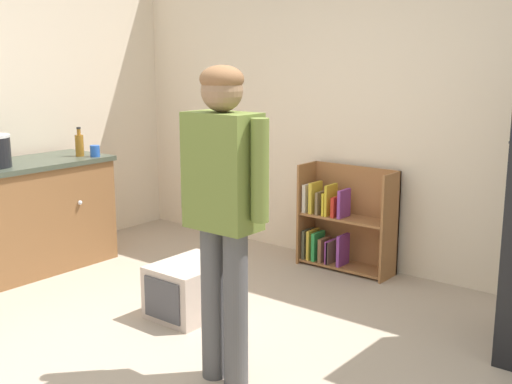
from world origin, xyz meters
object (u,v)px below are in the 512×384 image
Objects in this scene: bookshelf at (342,224)px; standing_person at (223,197)px; blue_cup at (95,151)px; pet_carrier at (191,289)px; amber_bottle at (79,145)px.

standing_person is at bearing -75.86° from bookshelf.
standing_person is 2.44m from blue_cup.
standing_person is 1.28m from pet_carrier.
amber_bottle is (-2.38, 0.87, -0.02)m from standing_person.
amber_bottle reaches higher than blue_cup.
pet_carrier is 5.81× the size of blue_cup.
amber_bottle is 0.15m from blue_cup.
standing_person reaches higher than bookshelf.
bookshelf is at bearing 79.69° from pet_carrier.
standing_person is 2.53m from amber_bottle.
standing_person is 3.06× the size of pet_carrier.
blue_cup reaches higher than pet_carrier.
blue_cup reaches higher than bookshelf.
bookshelf is 1.54m from pet_carrier.
amber_bottle is at bearing -147.43° from bookshelf.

